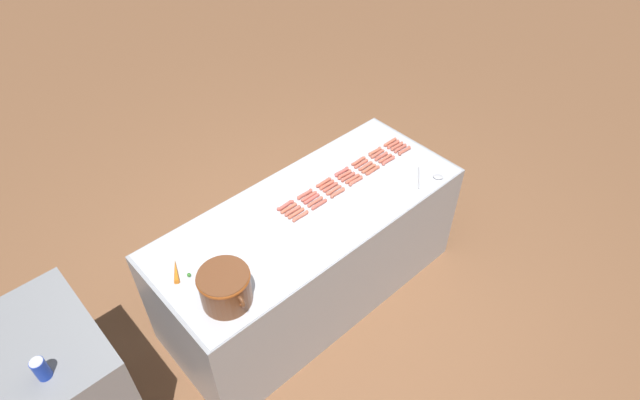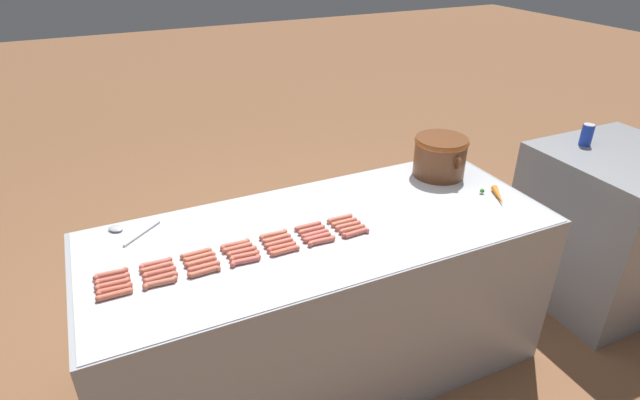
# 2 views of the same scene
# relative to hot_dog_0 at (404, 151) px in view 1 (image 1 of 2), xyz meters

# --- Properties ---
(ground_plane) EXTENTS (20.00, 20.00, 0.00)m
(ground_plane) POSITION_rel_hot_dog_0_xyz_m (0.02, 0.90, -0.87)
(ground_plane) COLOR brown
(griddle_counter) EXTENTS (0.87, 2.12, 0.85)m
(griddle_counter) POSITION_rel_hot_dog_0_xyz_m (0.02, 0.90, -0.44)
(griddle_counter) COLOR #9EA0A5
(griddle_counter) RESTS_ON ground_plane
(hot_dog_0) EXTENTS (0.03, 0.13, 0.02)m
(hot_dog_0) POSITION_rel_hot_dog_0_xyz_m (0.00, 0.00, 0.00)
(hot_dog_0) COLOR #C05E49
(hot_dog_0) RESTS_ON griddle_counter
(hot_dog_1) EXTENTS (0.03, 0.13, 0.02)m
(hot_dog_1) POSITION_rel_hot_dog_0_xyz_m (0.00, 0.17, 0.00)
(hot_dog_1) COLOR #C86050
(hot_dog_1) RESTS_ON griddle_counter
(hot_dog_2) EXTENTS (0.03, 0.13, 0.02)m
(hot_dog_2) POSITION_rel_hot_dog_0_xyz_m (0.00, 0.33, 0.00)
(hot_dog_2) COLOR #C76148
(hot_dog_2) RESTS_ON griddle_counter
(hot_dog_3) EXTENTS (0.03, 0.13, 0.02)m
(hot_dog_3) POSITION_rel_hot_dog_0_xyz_m (0.00, 0.49, 0.00)
(hot_dog_3) COLOR #C4634E
(hot_dog_3) RESTS_ON griddle_counter
(hot_dog_4) EXTENTS (0.03, 0.13, 0.02)m
(hot_dog_4) POSITION_rel_hot_dog_0_xyz_m (-0.00, 0.67, 0.00)
(hot_dog_4) COLOR #C3654E
(hot_dog_4) RESTS_ON griddle_counter
(hot_dog_5) EXTENTS (0.02, 0.13, 0.02)m
(hot_dog_5) POSITION_rel_hot_dog_0_xyz_m (-0.00, 0.83, 0.00)
(hot_dog_5) COLOR #C15A4A
(hot_dog_5) RESTS_ON griddle_counter
(hot_dog_6) EXTENTS (0.03, 0.13, 0.02)m
(hot_dog_6) POSITION_rel_hot_dog_0_xyz_m (-0.00, 0.99, 0.00)
(hot_dog_6) COLOR #C8654F
(hot_dog_6) RESTS_ON griddle_counter
(hot_dog_7) EXTENTS (0.03, 0.13, 0.02)m
(hot_dog_7) POSITION_rel_hot_dog_0_xyz_m (0.04, 0.00, 0.00)
(hot_dog_7) COLOR #C15F4D
(hot_dog_7) RESTS_ON griddle_counter
(hot_dog_8) EXTENTS (0.03, 0.13, 0.02)m
(hot_dog_8) POSITION_rel_hot_dog_0_xyz_m (0.03, 0.17, 0.00)
(hot_dog_8) COLOR #C5644D
(hot_dog_8) RESTS_ON griddle_counter
(hot_dog_9) EXTENTS (0.03, 0.13, 0.02)m
(hot_dog_9) POSITION_rel_hot_dog_0_xyz_m (0.03, 0.34, 0.00)
(hot_dog_9) COLOR #C3674B
(hot_dog_9) RESTS_ON griddle_counter
(hot_dog_10) EXTENTS (0.02, 0.13, 0.02)m
(hot_dog_10) POSITION_rel_hot_dog_0_xyz_m (0.03, 0.50, 0.00)
(hot_dog_10) COLOR #C2624A
(hot_dog_10) RESTS_ON griddle_counter
(hot_dog_11) EXTENTS (0.03, 0.13, 0.02)m
(hot_dog_11) POSITION_rel_hot_dog_0_xyz_m (0.04, 0.67, 0.00)
(hot_dog_11) COLOR #CD6850
(hot_dog_11) RESTS_ON griddle_counter
(hot_dog_12) EXTENTS (0.03, 0.13, 0.02)m
(hot_dog_12) POSITION_rel_hot_dog_0_xyz_m (0.03, 0.83, 0.00)
(hot_dog_12) COLOR #C3624D
(hot_dog_12) RESTS_ON griddle_counter
(hot_dog_13) EXTENTS (0.02, 0.13, 0.02)m
(hot_dog_13) POSITION_rel_hot_dog_0_xyz_m (0.04, 0.99, 0.00)
(hot_dog_13) COLOR #CC674D
(hot_dog_13) RESTS_ON griddle_counter
(hot_dog_14) EXTENTS (0.03, 0.13, 0.02)m
(hot_dog_14) POSITION_rel_hot_dog_0_xyz_m (0.07, 0.00, 0.00)
(hot_dog_14) COLOR #C8614B
(hot_dog_14) RESTS_ON griddle_counter
(hot_dog_15) EXTENTS (0.03, 0.13, 0.02)m
(hot_dog_15) POSITION_rel_hot_dog_0_xyz_m (0.07, 0.17, 0.00)
(hot_dog_15) COLOR #C85D4A
(hot_dog_15) RESTS_ON griddle_counter
(hot_dog_16) EXTENTS (0.03, 0.13, 0.02)m
(hot_dog_16) POSITION_rel_hot_dog_0_xyz_m (0.07, 0.33, 0.00)
(hot_dog_16) COLOR #CE644D
(hot_dog_16) RESTS_ON griddle_counter
(hot_dog_17) EXTENTS (0.03, 0.13, 0.02)m
(hot_dog_17) POSITION_rel_hot_dog_0_xyz_m (0.07, 0.50, 0.00)
(hot_dog_17) COLOR #C55E4C
(hot_dog_17) RESTS_ON griddle_counter
(hot_dog_18) EXTENTS (0.02, 0.13, 0.02)m
(hot_dog_18) POSITION_rel_hot_dog_0_xyz_m (0.07, 0.67, 0.00)
(hot_dog_18) COLOR #C15D4A
(hot_dog_18) RESTS_ON griddle_counter
(hot_dog_19) EXTENTS (0.03, 0.13, 0.02)m
(hot_dog_19) POSITION_rel_hot_dog_0_xyz_m (0.07, 0.83, 0.00)
(hot_dog_19) COLOR #C45B50
(hot_dog_19) RESTS_ON griddle_counter
(hot_dog_20) EXTENTS (0.03, 0.13, 0.02)m
(hot_dog_20) POSITION_rel_hot_dog_0_xyz_m (0.07, 1.00, 0.00)
(hot_dog_20) COLOR #C6624F
(hot_dog_20) RESTS_ON griddle_counter
(hot_dog_21) EXTENTS (0.03, 0.13, 0.02)m
(hot_dog_21) POSITION_rel_hot_dog_0_xyz_m (0.10, 0.00, 0.00)
(hot_dog_21) COLOR #CB5E4A
(hot_dog_21) RESTS_ON griddle_counter
(hot_dog_22) EXTENTS (0.03, 0.13, 0.02)m
(hot_dog_22) POSITION_rel_hot_dog_0_xyz_m (0.10, 0.17, 0.00)
(hot_dog_22) COLOR #C0614D
(hot_dog_22) RESTS_ON griddle_counter
(hot_dog_23) EXTENTS (0.02, 0.13, 0.02)m
(hot_dog_23) POSITION_rel_hot_dog_0_xyz_m (0.11, 0.34, 0.00)
(hot_dog_23) COLOR #CE624D
(hot_dog_23) RESTS_ON griddle_counter
(hot_dog_24) EXTENTS (0.03, 0.13, 0.02)m
(hot_dog_24) POSITION_rel_hot_dog_0_xyz_m (0.10, 0.51, 0.00)
(hot_dog_24) COLOR #C85F49
(hot_dog_24) RESTS_ON griddle_counter
(hot_dog_25) EXTENTS (0.03, 0.13, 0.02)m
(hot_dog_25) POSITION_rel_hot_dog_0_xyz_m (0.10, 0.67, 0.00)
(hot_dog_25) COLOR #CD5F48
(hot_dog_25) RESTS_ON griddle_counter
(hot_dog_26) EXTENTS (0.02, 0.13, 0.02)m
(hot_dog_26) POSITION_rel_hot_dog_0_xyz_m (0.10, 0.83, 0.00)
(hot_dog_26) COLOR #CC5F4E
(hot_dog_26) RESTS_ON griddle_counter
(hot_dog_27) EXTENTS (0.02, 0.13, 0.02)m
(hot_dog_27) POSITION_rel_hot_dog_0_xyz_m (0.10, 1.00, 0.00)
(hot_dog_27) COLOR #C7644B
(hot_dog_27) RESTS_ON griddle_counter
(hot_dog_28) EXTENTS (0.02, 0.13, 0.02)m
(hot_dog_28) POSITION_rel_hot_dog_0_xyz_m (0.14, 0.00, 0.00)
(hot_dog_28) COLOR #CB6249
(hot_dog_28) RESTS_ON griddle_counter
(hot_dog_29) EXTENTS (0.03, 0.13, 0.02)m
(hot_dog_29) POSITION_rel_hot_dog_0_xyz_m (0.14, 0.16, 0.00)
(hot_dog_29) COLOR #C1634A
(hot_dog_29) RESTS_ON griddle_counter
(hot_dog_30) EXTENTS (0.03, 0.13, 0.02)m
(hot_dog_30) POSITION_rel_hot_dog_0_xyz_m (0.14, 0.33, 0.00)
(hot_dog_30) COLOR #BF5F48
(hot_dog_30) RESTS_ON griddle_counter
(hot_dog_31) EXTENTS (0.03, 0.13, 0.02)m
(hot_dog_31) POSITION_rel_hot_dog_0_xyz_m (0.14, 0.50, 0.00)
(hot_dog_31) COLOR #CD5B50
(hot_dog_31) RESTS_ON griddle_counter
(hot_dog_32) EXTENTS (0.03, 0.13, 0.02)m
(hot_dog_32) POSITION_rel_hot_dog_0_xyz_m (0.14, 0.67, 0.00)
(hot_dog_32) COLOR #CE5E48
(hot_dog_32) RESTS_ON griddle_counter
(hot_dog_33) EXTENTS (0.03, 0.13, 0.02)m
(hot_dog_33) POSITION_rel_hot_dog_0_xyz_m (0.13, 0.84, 0.00)
(hot_dog_33) COLOR #C45C4B
(hot_dog_33) RESTS_ON griddle_counter
(hot_dog_34) EXTENTS (0.03, 0.13, 0.02)m
(hot_dog_34) POSITION_rel_hot_dog_0_xyz_m (0.14, 1.00, 0.00)
(hot_dog_34) COLOR #CC5C4F
(hot_dog_34) RESTS_ON griddle_counter
(bean_pot) EXTENTS (0.35, 0.28, 0.21)m
(bean_pot) POSITION_rel_hot_dog_0_xyz_m (-0.21, 1.69, 0.11)
(bean_pot) COLOR brown
(bean_pot) RESTS_ON griddle_counter
(serving_spoon) EXTENTS (0.20, 0.23, 0.02)m
(serving_spoon) POSITION_rel_hot_dog_0_xyz_m (-0.32, 0.08, -0.00)
(serving_spoon) COLOR #B7B7BC
(serving_spoon) RESTS_ON griddle_counter
(carrot) EXTENTS (0.17, 0.11, 0.03)m
(carrot) POSITION_rel_hot_dog_0_xyz_m (0.14, 1.80, 0.00)
(carrot) COLOR orange
(carrot) RESTS_ON griddle_counter
(soda_can) EXTENTS (0.07, 0.07, 0.12)m
(soda_can) POSITION_rel_hot_dog_0_xyz_m (-0.05, 2.59, 0.13)
(soda_can) COLOR #1938B2
(soda_can) RESTS_ON back_cabinet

